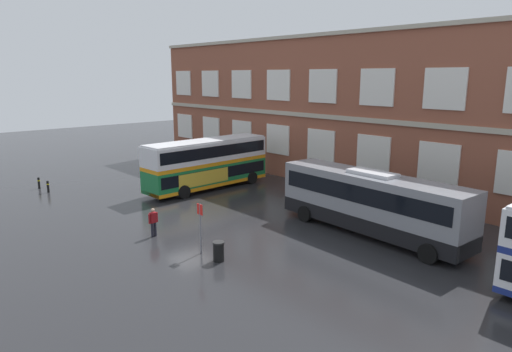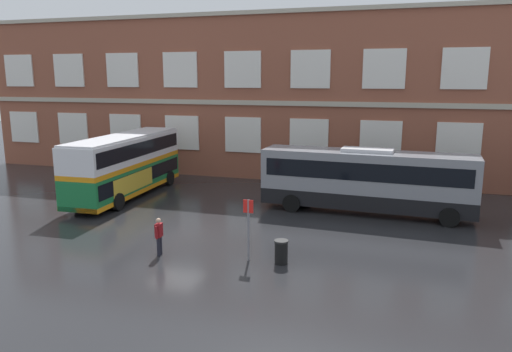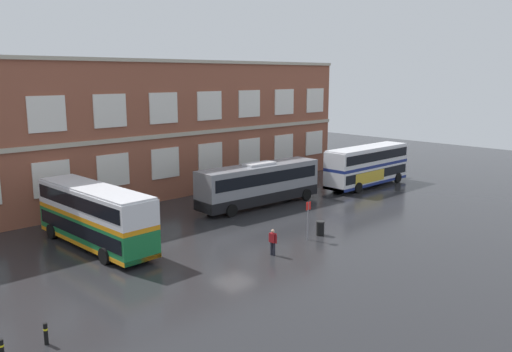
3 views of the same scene
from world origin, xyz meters
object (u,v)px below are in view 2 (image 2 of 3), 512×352
(waiting_passenger, at_px, (159,235))
(station_litter_bin, at_px, (281,252))
(bus_stand_flag, at_px, (248,224))
(touring_coach, at_px, (366,181))
(double_decker_near, at_px, (126,164))

(waiting_passenger, xyz_separation_m, station_litter_bin, (5.43, 0.61, -0.41))
(bus_stand_flag, bearing_deg, touring_coach, 65.50)
(touring_coach, height_order, bus_stand_flag, touring_coach)
(waiting_passenger, height_order, station_litter_bin, waiting_passenger)
(double_decker_near, distance_m, waiting_passenger, 11.80)
(touring_coach, bearing_deg, bus_stand_flag, -114.50)
(waiting_passenger, bearing_deg, touring_coach, 49.92)
(waiting_passenger, bearing_deg, station_litter_bin, 6.38)
(double_decker_near, distance_m, station_litter_bin, 15.44)
(double_decker_near, distance_m, touring_coach, 15.48)
(touring_coach, distance_m, bus_stand_flag, 10.08)
(waiting_passenger, height_order, bus_stand_flag, bus_stand_flag)
(station_litter_bin, bearing_deg, waiting_passenger, -173.62)
(touring_coach, xyz_separation_m, station_litter_bin, (-2.74, -9.10, -1.39))
(station_litter_bin, bearing_deg, double_decker_near, 146.02)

